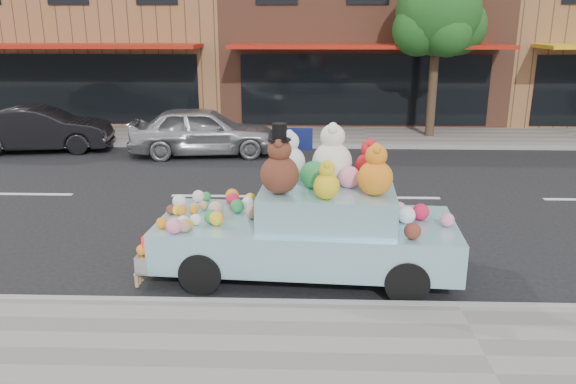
{
  "coord_description": "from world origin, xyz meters",
  "views": [
    {
      "loc": [
        -1.98,
        -11.59,
        3.59
      ],
      "look_at": [
        -2.24,
        -3.79,
        1.25
      ],
      "focal_mm": 35.0,
      "sensor_mm": 36.0,
      "label": 1
    }
  ],
  "objects_px": {
    "car_dark": "(41,129)",
    "car_silver": "(203,131)",
    "art_car": "(309,222)",
    "street_tree": "(438,20)"
  },
  "relations": [
    {
      "from": "car_dark",
      "to": "car_silver",
      "type": "bearing_deg",
      "value": -103.15
    },
    {
      "from": "car_silver",
      "to": "art_car",
      "type": "relative_size",
      "value": 0.89
    },
    {
      "from": "car_dark",
      "to": "art_car",
      "type": "height_order",
      "value": "art_car"
    },
    {
      "from": "art_car",
      "to": "car_dark",
      "type": "bearing_deg",
      "value": 137.41
    },
    {
      "from": "car_silver",
      "to": "car_dark",
      "type": "xyz_separation_m",
      "value": [
        -4.81,
        0.32,
        -0.04
      ]
    },
    {
      "from": "street_tree",
      "to": "car_silver",
      "type": "xyz_separation_m",
      "value": [
        -6.94,
        -2.56,
        -3.0
      ]
    },
    {
      "from": "car_silver",
      "to": "art_car",
      "type": "xyz_separation_m",
      "value": [
        2.97,
        -7.84,
        0.11
      ]
    },
    {
      "from": "car_silver",
      "to": "car_dark",
      "type": "distance_m",
      "value": 4.82
    },
    {
      "from": "street_tree",
      "to": "car_silver",
      "type": "relative_size",
      "value": 1.28
    },
    {
      "from": "street_tree",
      "to": "car_dark",
      "type": "bearing_deg",
      "value": -169.17
    }
  ]
}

